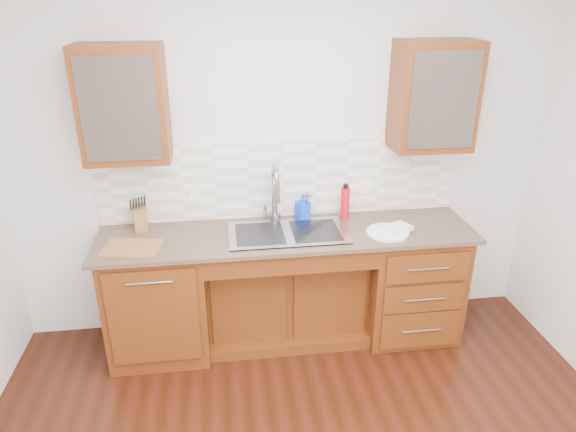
{
  "coord_description": "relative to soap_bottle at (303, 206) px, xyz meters",
  "views": [
    {
      "loc": [
        -0.44,
        -1.86,
        2.49
      ],
      "look_at": [
        0.0,
        1.4,
        1.05
      ],
      "focal_mm": 32.0,
      "sensor_mm": 36.0,
      "label": 1
    }
  ],
  "objects": [
    {
      "name": "soap_bottle",
      "position": [
        0.0,
        0.0,
        0.0
      ],
      "size": [
        0.12,
        0.12,
        0.2
      ],
      "primitive_type": "imported",
      "rotation": [
        0.0,
        0.0,
        0.41
      ],
      "color": "blue",
      "rests_on": "countertop"
    },
    {
      "name": "wall_back",
      "position": [
        -0.15,
        0.14,
        0.34
      ],
      "size": [
        4.0,
        0.1,
        2.7
      ],
      "primitive_type": "cube",
      "color": "silver",
      "rests_on": "ground"
    },
    {
      "name": "upper_cabinet_right",
      "position": [
        0.9,
        -0.08,
        0.82
      ],
      "size": [
        0.55,
        0.34,
        0.75
      ],
      "primitive_type": "cube",
      "color": "#593014",
      "rests_on": "wall_back"
    },
    {
      "name": "base_cabinet_right",
      "position": [
        0.8,
        -0.22,
        -0.57
      ],
      "size": [
        0.7,
        0.62,
        0.88
      ],
      "primitive_type": "cube",
      "color": "#593014",
      "rests_on": "ground"
    },
    {
      "name": "base_cabinet_center",
      "position": [
        -0.15,
        -0.13,
        -0.66
      ],
      "size": [
        1.2,
        0.44,
        0.7
      ],
      "primitive_type": "cube",
      "color": "#593014",
      "rests_on": "ground"
    },
    {
      "name": "cup_right_a",
      "position": [
        0.77,
        -0.08,
        0.77
      ],
      "size": [
        0.14,
        0.14,
        0.1
      ],
      "primitive_type": "imported",
      "rotation": [
        0.0,
        0.0,
        -0.06
      ],
      "color": "white",
      "rests_on": "upper_cabinet_right"
    },
    {
      "name": "faucet",
      "position": [
        -0.22,
        -0.02,
        0.1
      ],
      "size": [
        0.04,
        0.04,
        0.4
      ],
      "primitive_type": "cylinder",
      "color": "#999993",
      "rests_on": "countertop"
    },
    {
      "name": "upper_cabinet_left",
      "position": [
        -1.2,
        -0.08,
        0.82
      ],
      "size": [
        0.55,
        0.34,
        0.75
      ],
      "primitive_type": "cube",
      "color": "#593014",
      "rests_on": "wall_back"
    },
    {
      "name": "cup_left_a",
      "position": [
        -1.28,
        -0.08,
        0.76
      ],
      "size": [
        0.16,
        0.16,
        0.09
      ],
      "primitive_type": "imported",
      "rotation": [
        0.0,
        0.0,
        0.43
      ],
      "color": "silver",
      "rests_on": "upper_cabinet_left"
    },
    {
      "name": "outlet_right",
      "position": [
        0.5,
        0.07,
        0.11
      ],
      "size": [
        0.08,
        0.01,
        0.12
      ],
      "primitive_type": "cube",
      "color": "white",
      "rests_on": "backsplash"
    },
    {
      "name": "backsplash",
      "position": [
        -0.15,
        0.08,
        0.2
      ],
      "size": [
        2.7,
        0.02,
        0.59
      ],
      "primitive_type": "cube",
      "color": "beige",
      "rests_on": "wall_back"
    },
    {
      "name": "outlet_left",
      "position": [
        -0.8,
        0.07,
        0.11
      ],
      "size": [
        0.08,
        0.01,
        0.12
      ],
      "primitive_type": "cube",
      "color": "white",
      "rests_on": "backsplash"
    },
    {
      "name": "cutting_board",
      "position": [
        -1.22,
        -0.35,
        -0.09
      ],
      "size": [
        0.42,
        0.33,
        0.02
      ],
      "primitive_type": "cube",
      "rotation": [
        0.0,
        0.0,
        -0.18
      ],
      "color": "brown",
      "rests_on": "countertop"
    },
    {
      "name": "knife_block",
      "position": [
        -1.19,
        -0.02,
        -0.01
      ],
      "size": [
        0.12,
        0.17,
        0.17
      ],
      "primitive_type": "cube",
      "rotation": [
        0.0,
        0.0,
        0.18
      ],
      "color": "olive",
      "rests_on": "countertop"
    },
    {
      "name": "countertop",
      "position": [
        -0.15,
        -0.24,
        -0.11
      ],
      "size": [
        2.7,
        0.65,
        0.03
      ],
      "primitive_type": "cube",
      "color": "#84705B",
      "rests_on": "base_cabinet_left"
    },
    {
      "name": "base_cabinet_left",
      "position": [
        -1.1,
        -0.22,
        -0.57
      ],
      "size": [
        0.7,
        0.62,
        0.88
      ],
      "primitive_type": "cube",
      "color": "#593014",
      "rests_on": "ground"
    },
    {
      "name": "filter_tap",
      "position": [
        0.03,
        -0.01,
        0.02
      ],
      "size": [
        0.02,
        0.02,
        0.24
      ],
      "primitive_type": "cylinder",
      "color": "#999993",
      "rests_on": "countertop"
    },
    {
      "name": "plate",
      "position": [
        0.56,
        -0.35,
        -0.09
      ],
      "size": [
        0.34,
        0.34,
        0.02
      ],
      "primitive_type": "cylinder",
      "rotation": [
        0.0,
        0.0,
        0.13
      ],
      "color": "white",
      "rests_on": "countertop"
    },
    {
      "name": "dish_towel",
      "position": [
        0.63,
        -0.33,
        -0.07
      ],
      "size": [
        0.24,
        0.21,
        0.03
      ],
      "primitive_type": "cube",
      "rotation": [
        0.0,
        0.0,
        0.45
      ],
      "color": "silver",
      "rests_on": "plate"
    },
    {
      "name": "water_bottle",
      "position": [
        0.31,
        -0.04,
        0.02
      ],
      "size": [
        0.09,
        0.09,
        0.25
      ],
      "primitive_type": "cylinder",
      "rotation": [
        0.0,
        0.0,
        -0.36
      ],
      "color": "red",
      "rests_on": "countertop"
    },
    {
      "name": "cup_right_b",
      "position": [
        0.96,
        -0.08,
        0.76
      ],
      "size": [
        0.13,
        0.13,
        0.09
      ],
      "primitive_type": "imported",
      "rotation": [
        0.0,
        0.0,
        0.38
      ],
      "color": "silver",
      "rests_on": "upper_cabinet_right"
    },
    {
      "name": "cup_left_b",
      "position": [
        -1.09,
        -0.08,
        0.77
      ],
      "size": [
        0.14,
        0.14,
        0.1
      ],
      "primitive_type": "imported",
      "rotation": [
        0.0,
        0.0,
        -0.32
      ],
      "color": "silver",
      "rests_on": "upper_cabinet_left"
    },
    {
      "name": "sink",
      "position": [
        -0.15,
        -0.25,
        -0.18
      ],
      "size": [
        0.84,
        0.46,
        0.19
      ],
      "primitive_type": "cube",
      "color": "#9E9EA5",
      "rests_on": "countertop"
    }
  ]
}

